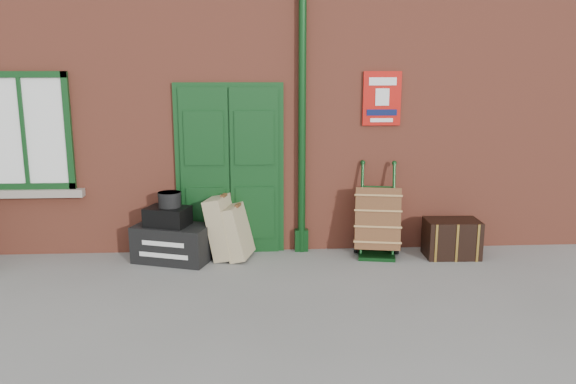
{
  "coord_description": "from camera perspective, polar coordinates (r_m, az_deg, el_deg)",
  "views": [
    {
      "loc": [
        0.03,
        -5.86,
        2.37
      ],
      "look_at": [
        0.42,
        0.6,
        1.0
      ],
      "focal_mm": 35.0,
      "sensor_mm": 36.0,
      "label": 1
    }
  ],
  "objects": [
    {
      "name": "ground",
      "position": [
        6.33,
        -3.51,
        -10.09
      ],
      "size": [
        80.0,
        80.0,
        0.0
      ],
      "primitive_type": "plane",
      "color": "gray",
      "rests_on": "ground"
    },
    {
      "name": "station_building",
      "position": [
        9.36,
        -3.69,
        10.66
      ],
      "size": [
        10.3,
        4.3,
        4.36
      ],
      "color": "#9E4833",
      "rests_on": "ground"
    },
    {
      "name": "houdini_trunk",
      "position": [
        7.38,
        -11.63,
        -5.11
      ],
      "size": [
        1.06,
        0.8,
        0.47
      ],
      "primitive_type": "cube",
      "rotation": [
        0.0,
        0.0,
        -0.33
      ],
      "color": "black",
      "rests_on": "ground"
    },
    {
      "name": "strongbox",
      "position": [
        7.29,
        -12.13,
        -2.44
      ],
      "size": [
        0.62,
        0.53,
        0.24
      ],
      "primitive_type": "cube",
      "rotation": [
        0.0,
        0.0,
        -0.33
      ],
      "color": "black",
      "rests_on": "houdini_trunk"
    },
    {
      "name": "hatbox",
      "position": [
        7.27,
        -11.94,
        -0.75
      ],
      "size": [
        0.36,
        0.36,
        0.19
      ],
      "primitive_type": "cylinder",
      "rotation": [
        0.0,
        0.0,
        -0.33
      ],
      "color": "black",
      "rests_on": "strongbox"
    },
    {
      "name": "suitcase_back",
      "position": [
        7.39,
        -6.61,
        -3.49
      ],
      "size": [
        0.51,
        0.65,
        0.83
      ],
      "primitive_type": "cube",
      "rotation": [
        0.0,
        -0.19,
        -0.27
      ],
      "color": "tan",
      "rests_on": "ground"
    },
    {
      "name": "suitcase_front",
      "position": [
        7.33,
        -5.22,
        -4.05
      ],
      "size": [
        0.48,
        0.59,
        0.71
      ],
      "primitive_type": "cube",
      "rotation": [
        0.0,
        -0.24,
        -0.27
      ],
      "color": "tan",
      "rests_on": "ground"
    },
    {
      "name": "porter_trolley",
      "position": [
        7.52,
        9.05,
        -2.86
      ],
      "size": [
        0.69,
        0.73,
        1.21
      ],
      "rotation": [
        0.0,
        0.0,
        -0.18
      ],
      "color": "#0D3412",
      "rests_on": "ground"
    },
    {
      "name": "dark_trunk",
      "position": [
        7.7,
        16.29,
        -4.54
      ],
      "size": [
        0.71,
        0.48,
        0.5
      ],
      "primitive_type": "cube",
      "rotation": [
        0.0,
        0.0,
        -0.04
      ],
      "color": "black",
      "rests_on": "ground"
    }
  ]
}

